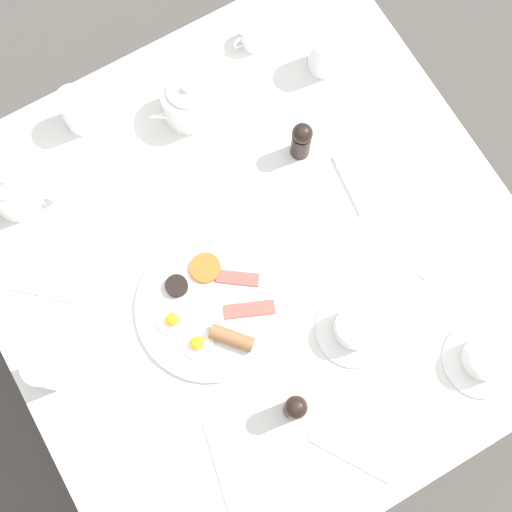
% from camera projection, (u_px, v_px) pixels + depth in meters
% --- Properties ---
extents(ground_plane, '(8.00, 8.00, 0.00)m').
position_uv_depth(ground_plane, '(256.00, 318.00, 2.15)').
color(ground_plane, '#4C4742').
extents(table, '(1.06, 1.09, 0.72)m').
position_uv_depth(table, '(256.00, 266.00, 1.52)').
color(table, silver).
rests_on(table, ground_plane).
extents(breakfast_plate, '(0.30, 0.30, 0.04)m').
position_uv_depth(breakfast_plate, '(210.00, 308.00, 1.42)').
color(breakfast_plate, white).
rests_on(breakfast_plate, table).
extents(teapot_near, '(0.17, 0.12, 0.12)m').
position_uv_depth(teapot_near, '(13.00, 189.00, 1.44)').
color(teapot_near, white).
rests_on(teapot_near, table).
extents(teapot_far, '(0.19, 0.11, 0.12)m').
position_uv_depth(teapot_far, '(189.00, 101.00, 1.49)').
color(teapot_far, white).
rests_on(teapot_far, table).
extents(teacup_with_saucer_left, '(0.15, 0.15, 0.07)m').
position_uv_depth(teacup_with_saucer_left, '(486.00, 358.00, 1.37)').
color(teacup_with_saucer_left, white).
rests_on(teacup_with_saucer_left, table).
extents(teacup_with_saucer_right, '(0.15, 0.15, 0.07)m').
position_uv_depth(teacup_with_saucer_right, '(356.00, 327.00, 1.39)').
color(teacup_with_saucer_right, white).
rests_on(teacup_with_saucer_right, table).
extents(water_glass_tall, '(0.07, 0.07, 0.12)m').
position_uv_depth(water_glass_tall, '(48.00, 370.00, 1.34)').
color(water_glass_tall, white).
rests_on(water_glass_tall, table).
extents(water_glass_short, '(0.07, 0.07, 0.10)m').
position_uv_depth(water_glass_short, '(325.00, 53.00, 1.52)').
color(water_glass_short, white).
rests_on(water_glass_short, table).
extents(wine_glass_spare, '(0.07, 0.07, 0.10)m').
position_uv_depth(wine_glass_spare, '(78.00, 111.00, 1.48)').
color(wine_glass_spare, white).
rests_on(wine_glass_spare, table).
extents(creamer_jug, '(0.08, 0.06, 0.05)m').
position_uv_depth(creamer_jug, '(254.00, 35.00, 1.56)').
color(creamer_jug, white).
rests_on(creamer_jug, table).
extents(pepper_grinder, '(0.04, 0.04, 0.11)m').
position_uv_depth(pepper_grinder, '(295.00, 408.00, 1.32)').
color(pepper_grinder, black).
rests_on(pepper_grinder, table).
extents(salt_grinder, '(0.04, 0.04, 0.11)m').
position_uv_depth(salt_grinder, '(301.00, 140.00, 1.46)').
color(salt_grinder, black).
rests_on(salt_grinder, table).
extents(napkin_folded, '(0.10, 0.15, 0.01)m').
position_uv_depth(napkin_folded, '(364.00, 179.00, 1.49)').
color(napkin_folded, white).
rests_on(napkin_folded, table).
extents(fork_by_plate, '(0.18, 0.04, 0.00)m').
position_uv_depth(fork_by_plate, '(455.00, 251.00, 1.46)').
color(fork_by_plate, silver).
rests_on(fork_by_plate, table).
extents(knife_by_plate, '(0.06, 0.22, 0.00)m').
position_uv_depth(knife_by_plate, '(223.00, 480.00, 1.34)').
color(knife_by_plate, silver).
rests_on(knife_by_plate, table).
extents(spoon_for_tea, '(0.13, 0.12, 0.00)m').
position_uv_depth(spoon_for_tea, '(47.00, 294.00, 1.43)').
color(spoon_for_tea, silver).
rests_on(spoon_for_tea, table).
extents(fork_spare, '(0.10, 0.15, 0.00)m').
position_uv_depth(fork_spare, '(350.00, 459.00, 1.35)').
color(fork_spare, silver).
rests_on(fork_spare, table).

